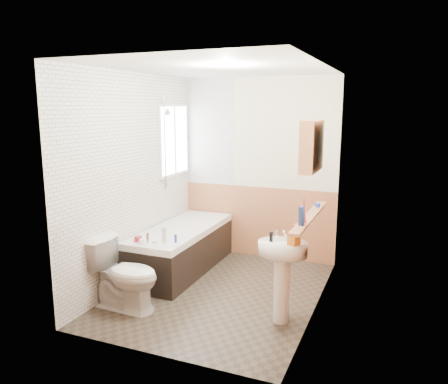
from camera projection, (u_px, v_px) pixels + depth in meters
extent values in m
plane|color=#302922|center=(219.00, 292.00, 5.03)|extent=(2.80, 2.80, 0.00)
plane|color=white|center=(219.00, 68.00, 4.55)|extent=(2.80, 2.80, 0.00)
cube|color=#EEE5C5|center=(258.00, 169.00, 6.07)|extent=(2.20, 0.02, 2.50)
cube|color=#EEE5C5|center=(151.00, 214.00, 3.51)|extent=(2.20, 0.02, 2.50)
cube|color=#EEE5C5|center=(133.00, 179.00, 5.20)|extent=(0.02, 2.80, 2.50)
cube|color=#EEE5C5|center=(321.00, 193.00, 4.38)|extent=(0.02, 2.80, 2.50)
cube|color=#C0794E|center=(315.00, 264.00, 4.53)|extent=(0.01, 2.80, 1.00)
cube|color=#C0794E|center=(155.00, 300.00, 3.67)|extent=(2.20, 0.01, 1.00)
cube|color=#C0794E|center=(257.00, 221.00, 6.19)|extent=(2.20, 0.01, 1.00)
cube|color=white|center=(135.00, 179.00, 5.19)|extent=(0.01, 2.80, 2.50)
cube|color=white|center=(210.00, 132.00, 6.22)|extent=(0.75, 0.01, 1.50)
cube|color=white|center=(174.00, 140.00, 5.97)|extent=(0.03, 0.79, 0.99)
cube|color=white|center=(175.00, 140.00, 5.97)|extent=(0.01, 0.70, 0.90)
cube|color=white|center=(175.00, 140.00, 5.97)|extent=(0.01, 0.04, 0.90)
cube|color=black|center=(182.00, 251.00, 5.68)|extent=(0.70, 1.79, 0.50)
cube|color=white|center=(181.00, 230.00, 5.63)|extent=(0.70, 1.79, 0.08)
cube|color=white|center=(181.00, 231.00, 5.63)|extent=(0.56, 1.65, 0.04)
cylinder|color=silver|center=(148.00, 239.00, 4.89)|extent=(0.04, 0.04, 0.14)
sphere|color=silver|center=(141.00, 240.00, 4.92)|extent=(0.06, 0.06, 0.06)
sphere|color=silver|center=(155.00, 242.00, 4.86)|extent=(0.06, 0.06, 0.06)
cylinder|color=silver|center=(165.00, 143.00, 5.71)|extent=(0.02, 0.02, 1.20)
cylinder|color=silver|center=(166.00, 185.00, 5.81)|extent=(0.04, 0.04, 0.02)
cylinder|color=silver|center=(164.00, 100.00, 5.60)|extent=(0.04, 0.04, 0.02)
cylinder|color=silver|center=(167.00, 112.00, 5.61)|extent=(0.07, 0.08, 0.09)
imported|color=white|center=(125.00, 274.00, 4.56)|extent=(0.78, 0.45, 0.75)
cylinder|color=white|center=(282.00, 290.00, 4.28)|extent=(0.16, 0.16, 0.67)
ellipsoid|color=white|center=(283.00, 248.00, 4.20)|extent=(0.48, 0.39, 0.13)
cylinder|color=silver|center=(276.00, 235.00, 4.30)|extent=(0.03, 0.03, 0.08)
cylinder|color=silver|center=(295.00, 237.00, 4.23)|extent=(0.03, 0.03, 0.08)
cylinder|color=silver|center=(285.00, 233.00, 4.24)|extent=(0.02, 0.11, 0.09)
cube|color=#C0794E|center=(310.00, 217.00, 4.30)|extent=(0.10, 1.37, 0.03)
cube|color=#C0794E|center=(312.00, 146.00, 4.27)|extent=(0.13, 0.55, 0.50)
cube|color=silver|center=(302.00, 147.00, 4.17)|extent=(0.01, 0.21, 0.38)
cube|color=silver|center=(308.00, 145.00, 4.41)|extent=(0.01, 0.21, 0.38)
cylinder|color=navy|center=(301.00, 216.00, 3.92)|extent=(0.07, 0.07, 0.17)
cone|color=maroon|center=(304.00, 209.00, 4.00)|extent=(0.05, 0.05, 0.25)
cylinder|color=#19339E|center=(318.00, 205.00, 4.67)|extent=(0.06, 0.06, 0.04)
imported|color=orange|center=(294.00, 240.00, 4.09)|extent=(0.16, 0.22, 0.09)
cylinder|color=black|center=(271.00, 237.00, 4.19)|extent=(0.04, 0.04, 0.10)
cube|color=silver|center=(164.00, 235.00, 4.96)|extent=(0.05, 0.03, 0.18)
cylinder|color=maroon|center=(138.00, 239.00, 5.03)|extent=(0.11, 0.11, 0.06)
cylinder|color=#19339E|center=(176.00, 239.00, 4.98)|extent=(0.03, 0.03, 0.09)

